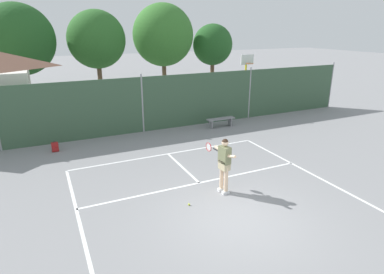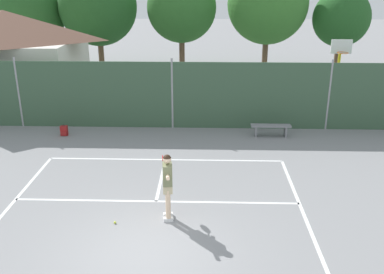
% 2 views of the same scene
% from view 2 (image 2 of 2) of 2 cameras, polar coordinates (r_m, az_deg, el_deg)
% --- Properties ---
extents(ground_plane, '(120.00, 120.00, 0.00)m').
position_cam_2_polar(ground_plane, '(10.52, -6.27, -14.99)').
color(ground_plane, gray).
extents(court_markings, '(8.30, 11.10, 0.01)m').
position_cam_2_polar(court_markings, '(11.04, -5.81, -13.04)').
color(court_markings, white).
rests_on(court_markings, ground).
extents(chainlink_fence, '(26.09, 0.09, 2.97)m').
position_cam_2_polar(chainlink_fence, '(18.14, -2.63, 5.51)').
color(chainlink_fence, '#38563D').
rests_on(chainlink_fence, ground).
extents(basketball_hoop, '(0.90, 0.67, 3.55)m').
position_cam_2_polar(basketball_hoop, '(20.22, 18.81, 8.61)').
color(basketball_hoop, yellow).
rests_on(basketball_hoop, ground).
extents(clubhouse_building, '(7.19, 5.51, 4.59)m').
position_cam_2_polar(clubhouse_building, '(23.53, -23.04, 9.77)').
color(clubhouse_building, silver).
rests_on(clubhouse_building, ground).
extents(treeline_backdrop, '(24.07, 4.56, 7.03)m').
position_cam_2_polar(treeline_backdrop, '(28.55, -3.24, 16.53)').
color(treeline_backdrop, brown).
rests_on(treeline_backdrop, ground).
extents(tennis_player, '(0.37, 1.42, 1.85)m').
position_cam_2_polar(tennis_player, '(11.23, -3.27, -5.83)').
color(tennis_player, silver).
rests_on(tennis_player, ground).
extents(tennis_ball, '(0.07, 0.07, 0.07)m').
position_cam_2_polar(tennis_ball, '(11.69, -10.15, -11.06)').
color(tennis_ball, '#CCE033').
rests_on(tennis_ball, ground).
extents(backpack_red, '(0.29, 0.25, 0.46)m').
position_cam_2_polar(backpack_red, '(18.29, -16.55, 0.78)').
color(backpack_red, maroon).
rests_on(backpack_red, ground).
extents(courtside_bench, '(1.60, 0.36, 0.48)m').
position_cam_2_polar(courtside_bench, '(17.67, 10.37, 1.21)').
color(courtside_bench, gray).
rests_on(courtside_bench, ground).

